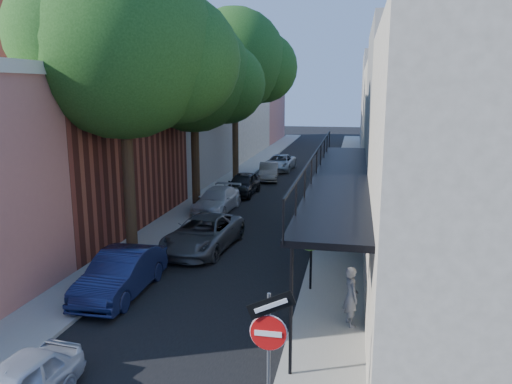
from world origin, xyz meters
The scene contains 16 objects.
road_surface centered at (0.00, 30.00, 0.01)m, with size 6.00×64.00×0.01m, color black.
sidewalk_left centered at (-4.00, 30.00, 0.06)m, with size 2.00×64.00×0.12m, color gray.
sidewalk_right centered at (4.00, 30.00, 0.06)m, with size 2.00×64.00×0.12m, color gray.
buildings_left centered at (-9.30, 28.76, 4.94)m, with size 10.10×59.10×12.00m.
buildings_right centered at (8.99, 29.49, 4.42)m, with size 9.80×55.00×10.00m.
sign_post centered at (3.16, 0.97, 2.04)m, with size 0.89×0.17×2.99m.
oak_near centered at (-3.37, 10.26, 7.88)m, with size 7.48×6.80×11.42m.
oak_mid centered at (-3.42, 18.23, 7.06)m, with size 6.60×6.00×10.20m.
oak_far centered at (-3.35, 27.27, 8.26)m, with size 7.70×7.00×11.90m.
parked_car_b centered at (-2.60, 6.65, 0.71)m, with size 1.49×4.28×1.41m, color #141B40.
parked_car_c centered at (-1.40, 11.52, 0.68)m, with size 2.25×4.87×1.35m, color #4E5054.
parked_car_d centered at (-2.60, 17.84, 0.63)m, with size 1.75×4.31×1.25m, color silver.
parked_car_e centered at (-2.19, 22.30, 0.69)m, with size 1.62×4.02×1.37m, color black.
parked_car_f centered at (-1.50, 27.62, 0.62)m, with size 1.30×3.73×1.23m, color slate.
parked_car_g centered at (-1.40, 32.05, 0.63)m, with size 2.09×4.52×1.26m, color #98A2AC.
pedestrian centered at (4.60, 5.71, 0.96)m, with size 0.61×0.40×1.67m, color slate.
Camera 1 is at (4.56, -7.20, 6.48)m, focal length 35.00 mm.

